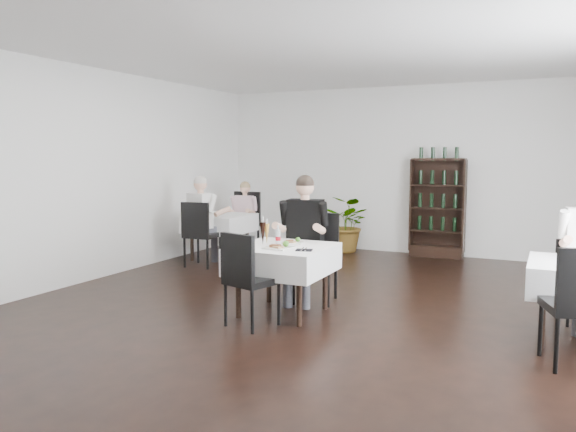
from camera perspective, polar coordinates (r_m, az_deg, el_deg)
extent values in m
plane|color=black|center=(6.31, 1.97, -10.15)|extent=(9.00, 9.00, 0.00)
plane|color=white|center=(6.17, 2.08, 17.64)|extent=(9.00, 9.00, 0.00)
plane|color=white|center=(10.34, 11.95, 4.57)|extent=(7.00, 0.00, 7.00)
plane|color=white|center=(8.10, -21.41, 3.84)|extent=(0.00, 9.00, 9.00)
cube|color=black|center=(10.18, 14.83, -3.46)|extent=(0.90, 0.28, 0.20)
cylinder|color=black|center=(6.19, -5.08, -7.09)|extent=(0.06, 0.06, 0.71)
cylinder|color=black|center=(6.82, -1.96, -5.83)|extent=(0.06, 0.06, 0.71)
cylinder|color=black|center=(5.87, 1.14, -7.82)|extent=(0.06, 0.06, 0.71)
cylinder|color=black|center=(6.52, 3.78, -6.39)|extent=(0.06, 0.06, 0.71)
cube|color=black|center=(6.26, -0.53, -3.41)|extent=(0.85, 0.85, 0.04)
cube|color=white|center=(6.28, -0.53, -4.39)|extent=(1.03, 1.03, 0.30)
cylinder|color=black|center=(9.54, -9.74, -2.43)|extent=(0.06, 0.06, 0.71)
cylinder|color=black|center=(10.10, -7.53, -1.91)|extent=(0.06, 0.06, 0.71)
cylinder|color=black|center=(9.17, -6.26, -2.72)|extent=(0.06, 0.06, 0.71)
cylinder|color=black|center=(9.75, -4.17, -2.17)|extent=(0.06, 0.06, 0.71)
cube|color=black|center=(9.59, -6.95, -0.08)|extent=(0.80, 0.80, 0.04)
cube|color=white|center=(9.60, -6.95, -0.73)|extent=(0.98, 0.98, 0.30)
cylinder|color=black|center=(5.70, 24.44, -8.81)|extent=(0.06, 0.06, 0.71)
cylinder|color=black|center=(6.36, 24.54, -7.28)|extent=(0.06, 0.06, 0.71)
imported|color=#27561D|center=(10.32, 6.02, -0.83)|extent=(1.05, 0.95, 1.03)
cylinder|color=black|center=(6.72, 0.57, -6.98)|extent=(0.04, 0.04, 0.48)
cylinder|color=black|center=(7.12, 1.53, -6.23)|extent=(0.04, 0.04, 0.48)
cylinder|color=black|center=(6.62, 4.10, -7.21)|extent=(0.04, 0.04, 0.48)
cylinder|color=black|center=(7.02, 4.87, -6.43)|extent=(0.04, 0.04, 0.48)
cube|color=black|center=(6.81, 2.78, -4.46)|extent=(0.55, 0.55, 0.07)
cube|color=black|center=(6.97, 3.23, -1.83)|extent=(0.49, 0.12, 0.53)
cylinder|color=black|center=(5.94, -0.95, -8.94)|extent=(0.04, 0.04, 0.45)
cylinder|color=black|center=(5.66, -3.66, -9.70)|extent=(0.04, 0.04, 0.45)
cylinder|color=black|center=(6.20, -3.66, -8.29)|extent=(0.04, 0.04, 0.45)
cylinder|color=black|center=(5.94, -6.37, -8.97)|extent=(0.04, 0.04, 0.45)
cube|color=black|center=(5.87, -3.68, -6.56)|extent=(0.56, 0.56, 0.07)
cube|color=black|center=(5.68, -5.17, -4.29)|extent=(0.45, 0.17, 0.49)
cylinder|color=black|center=(9.91, -6.50, -2.64)|extent=(0.04, 0.04, 0.51)
cylinder|color=black|center=(10.29, -5.25, -2.29)|extent=(0.04, 0.04, 0.51)
cylinder|color=black|center=(9.70, -4.23, -2.81)|extent=(0.04, 0.04, 0.51)
cylinder|color=black|center=(10.09, -3.05, -2.45)|extent=(0.04, 0.04, 0.51)
cube|color=black|center=(9.95, -4.77, -0.91)|extent=(0.52, 0.52, 0.08)
cube|color=black|center=(10.13, -4.16, 0.93)|extent=(0.51, 0.07, 0.55)
cylinder|color=black|center=(9.17, -6.89, -3.47)|extent=(0.04, 0.04, 0.48)
cylinder|color=black|center=(8.82, -8.18, -3.88)|extent=(0.04, 0.04, 0.48)
cylinder|color=black|center=(9.38, -9.12, -3.29)|extent=(0.04, 0.04, 0.48)
cylinder|color=black|center=(9.03, -10.46, -3.69)|extent=(0.04, 0.04, 0.48)
cube|color=black|center=(9.06, -8.69, -1.90)|extent=(0.50, 0.50, 0.07)
cube|color=black|center=(8.84, -9.43, -0.29)|extent=(0.48, 0.08, 0.52)
cylinder|color=black|center=(6.56, 26.59, -8.38)|extent=(0.03, 0.03, 0.40)
cylinder|color=black|center=(6.87, 25.60, -7.69)|extent=(0.03, 0.03, 0.40)
cube|color=black|center=(6.85, 27.12, -3.91)|extent=(0.39, 0.17, 0.43)
cylinder|color=black|center=(5.54, 24.26, -10.49)|extent=(0.04, 0.04, 0.48)
cylinder|color=black|center=(5.16, 25.61, -11.77)|extent=(0.04, 0.04, 0.48)
cube|color=black|center=(5.35, 27.18, -8.25)|extent=(0.60, 0.60, 0.07)
cube|color=#404047|center=(6.71, 0.44, -3.91)|extent=(0.22, 0.46, 0.15)
cylinder|color=#404047|center=(6.60, -0.03, -7.05)|extent=(0.12, 0.12, 0.52)
cube|color=#404047|center=(6.66, 2.21, -3.99)|extent=(0.22, 0.46, 0.15)
cylinder|color=#404047|center=(6.55, 1.78, -7.17)|extent=(0.12, 0.12, 0.52)
cube|color=black|center=(6.83, 1.77, -0.76)|extent=(0.46, 0.30, 0.59)
cylinder|color=#D7A286|center=(6.62, -0.91, -1.16)|extent=(0.13, 0.34, 0.17)
cylinder|color=#D7A286|center=(6.49, 3.22, -1.31)|extent=(0.13, 0.34, 0.17)
sphere|color=#D7A286|center=(6.77, 1.74, 2.99)|extent=(0.22, 0.22, 0.22)
sphere|color=black|center=(6.76, 1.74, 3.26)|extent=(0.22, 0.22, 0.22)
cube|color=#404047|center=(10.07, -5.19, -1.05)|extent=(0.15, 0.39, 0.13)
cylinder|color=#404047|center=(9.96, -5.58, -2.78)|extent=(0.10, 0.10, 0.44)
cube|color=#404047|center=(9.99, -4.26, -1.10)|extent=(0.15, 0.39, 0.13)
cylinder|color=#404047|center=(9.88, -4.65, -2.84)|extent=(0.10, 0.10, 0.44)
cube|color=beige|center=(10.15, -4.32, 0.71)|extent=(0.37, 0.22, 0.50)
cylinder|color=#D7A286|center=(10.02, -5.99, 0.52)|extent=(0.09, 0.28, 0.14)
cylinder|color=#D7A286|center=(9.84, -3.83, 0.44)|extent=(0.09, 0.28, 0.14)
sphere|color=#D7A286|center=(10.10, -4.38, 2.84)|extent=(0.19, 0.19, 0.19)
sphere|color=olive|center=(10.10, -4.38, 2.99)|extent=(0.19, 0.19, 0.19)
cube|color=#404047|center=(9.11, -7.58, -1.48)|extent=(0.26, 0.44, 0.14)
cylinder|color=#404047|center=(9.27, -6.69, -3.31)|extent=(0.11, 0.11, 0.49)
cube|color=#404047|center=(9.26, -8.38, -1.37)|extent=(0.26, 0.44, 0.14)
cylinder|color=#404047|center=(9.42, -7.49, -3.17)|extent=(0.11, 0.11, 0.49)
cube|color=white|center=(9.03, -8.95, 0.54)|extent=(0.45, 0.33, 0.55)
cylinder|color=#D7A286|center=(9.03, -6.69, 0.45)|extent=(0.17, 0.32, 0.16)
cylinder|color=#D7A286|center=(9.38, -8.53, 0.64)|extent=(0.17, 0.32, 0.16)
sphere|color=#D7A286|center=(9.01, -8.90, 3.22)|extent=(0.21, 0.21, 0.21)
sphere|color=beige|center=(9.01, -8.90, 3.41)|extent=(0.21, 0.21, 0.21)
cylinder|color=#D7A286|center=(6.24, 26.38, -2.32)|extent=(0.12, 0.34, 0.16)
cube|color=white|center=(6.43, 0.45, -2.72)|extent=(0.27, 0.27, 0.02)
cube|color=#562C18|center=(6.42, 0.17, -2.56)|extent=(0.11, 0.10, 0.02)
sphere|color=#3B7B21|center=(6.44, 1.02, -2.40)|extent=(0.05, 0.05, 0.05)
cube|color=#906441|center=(6.37, 0.39, -2.65)|extent=(0.08, 0.07, 0.02)
cube|color=white|center=(6.07, -0.94, -3.25)|extent=(0.30, 0.30, 0.02)
cube|color=#562C18|center=(6.06, -1.31, -3.04)|extent=(0.12, 0.10, 0.03)
sphere|color=#3B7B21|center=(6.07, -0.21, -2.84)|extent=(0.06, 0.06, 0.06)
cube|color=#906441|center=(6.00, -1.03, -3.17)|extent=(0.12, 0.11, 0.02)
cone|color=black|center=(6.32, -2.58, -1.77)|extent=(0.07, 0.07, 0.26)
cylinder|color=silver|center=(6.30, -2.59, -0.33)|extent=(0.02, 0.02, 0.06)
cone|color=#C28731|center=(6.40, -2.18, -1.80)|extent=(0.07, 0.07, 0.23)
cylinder|color=silver|center=(6.38, -2.18, -0.52)|extent=(0.02, 0.02, 0.06)
cylinder|color=silver|center=(6.28, -1.02, -2.18)|extent=(0.05, 0.05, 0.18)
cylinder|color=#B90A17|center=(6.28, -1.02, -2.30)|extent=(0.06, 0.06, 0.05)
cylinder|color=silver|center=(6.26, -1.02, -1.16)|extent=(0.02, 0.02, 0.05)
cube|color=black|center=(5.96, 1.64, -3.48)|extent=(0.20, 0.18, 0.01)
cylinder|color=silver|center=(5.97, 1.47, -3.37)|extent=(0.07, 0.19, 0.01)
cylinder|color=silver|center=(5.95, 1.81, -3.40)|extent=(0.07, 0.19, 0.01)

